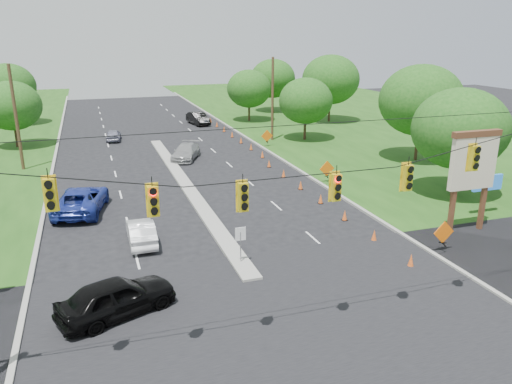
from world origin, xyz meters
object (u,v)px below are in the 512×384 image
object	(u,v)px
pylon_sign	(475,166)
white_sedan	(141,232)
black_sedan	(117,297)
blue_pickup	(81,200)

from	to	relation	value
pylon_sign	white_sedan	size ratio (longest dim) A/B	1.50
black_sedan	blue_pickup	size ratio (longest dim) A/B	0.81
black_sedan	white_sedan	world-z (taller)	black_sedan
black_sedan	white_sedan	bearing A→B (deg)	-35.58
pylon_sign	black_sedan	bearing A→B (deg)	-171.29
black_sedan	blue_pickup	world-z (taller)	blue_pickup
white_sedan	blue_pickup	xyz separation A→B (m)	(-3.17, 6.59, 0.17)
blue_pickup	white_sedan	bearing A→B (deg)	127.92
white_sedan	pylon_sign	bearing A→B (deg)	167.41
black_sedan	white_sedan	xyz separation A→B (m)	(1.79, 7.41, -0.17)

